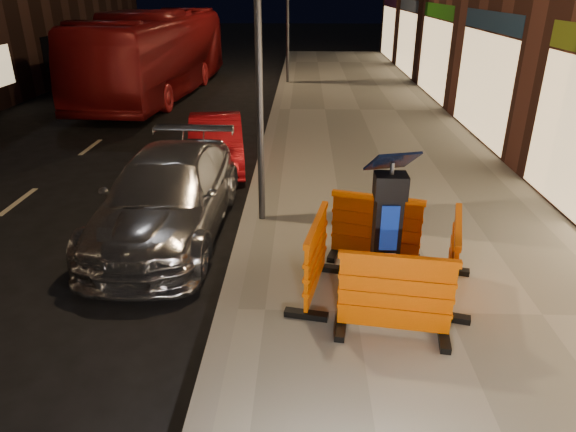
{
  "coord_description": "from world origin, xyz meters",
  "views": [
    {
      "loc": [
        1.01,
        -5.81,
        4.17
      ],
      "look_at": [
        0.8,
        1.0,
        1.1
      ],
      "focal_mm": 32.0,
      "sensor_mm": 36.0,
      "label": 1
    }
  ],
  "objects_px": {
    "car_silver": "(171,232)",
    "bus_doubledecker": "(161,95)",
    "barrier_kerbside": "(316,258)",
    "parking_kiosk": "(387,230)",
    "barrier_bldgside": "(453,260)",
    "barrier_back": "(376,229)",
    "barrier_front": "(395,296)",
    "car_red": "(218,165)"
  },
  "relations": [
    {
      "from": "parking_kiosk",
      "to": "barrier_bldgside",
      "type": "xyz_separation_m",
      "value": [
        0.95,
        -0.0,
        -0.44
      ]
    },
    {
      "from": "parking_kiosk",
      "to": "barrier_kerbside",
      "type": "relative_size",
      "value": 1.4
    },
    {
      "from": "car_red",
      "to": "car_silver",
      "type": "bearing_deg",
      "value": -102.53
    },
    {
      "from": "barrier_bldgside",
      "to": "bus_doubledecker",
      "type": "relative_size",
      "value": 0.12
    },
    {
      "from": "bus_doubledecker",
      "to": "car_silver",
      "type": "bearing_deg",
      "value": -71.22
    },
    {
      "from": "parking_kiosk",
      "to": "car_silver",
      "type": "relative_size",
      "value": 0.4
    },
    {
      "from": "barrier_bldgside",
      "to": "barrier_back",
      "type": "bearing_deg",
      "value": 60.42
    },
    {
      "from": "barrier_back",
      "to": "car_silver",
      "type": "relative_size",
      "value": 0.29
    },
    {
      "from": "barrier_bldgside",
      "to": "car_silver",
      "type": "distance_m",
      "value": 5.07
    },
    {
      "from": "barrier_bldgside",
      "to": "car_silver",
      "type": "height_order",
      "value": "barrier_bldgside"
    },
    {
      "from": "barrier_bldgside",
      "to": "car_silver",
      "type": "xyz_separation_m",
      "value": [
        -4.52,
        2.18,
        -0.71
      ]
    },
    {
      "from": "parking_kiosk",
      "to": "barrier_back",
      "type": "xyz_separation_m",
      "value": [
        0.0,
        0.95,
        -0.44
      ]
    },
    {
      "from": "car_red",
      "to": "barrier_kerbside",
      "type": "bearing_deg",
      "value": -77.66
    },
    {
      "from": "barrier_back",
      "to": "barrier_front",
      "type": "bearing_deg",
      "value": -73.58
    },
    {
      "from": "barrier_front",
      "to": "barrier_bldgside",
      "type": "bearing_deg",
      "value": 53.42
    },
    {
      "from": "barrier_front",
      "to": "car_red",
      "type": "distance_m",
      "value": 7.81
    },
    {
      "from": "parking_kiosk",
      "to": "bus_doubledecker",
      "type": "bearing_deg",
      "value": 128.61
    },
    {
      "from": "parking_kiosk",
      "to": "car_red",
      "type": "xyz_separation_m",
      "value": [
        -3.32,
        6.09,
        -1.16
      ]
    },
    {
      "from": "barrier_kerbside",
      "to": "barrier_bldgside",
      "type": "xyz_separation_m",
      "value": [
        1.9,
        -0.0,
        0.0
      ]
    },
    {
      "from": "barrier_front",
      "to": "barrier_kerbside",
      "type": "height_order",
      "value": "same"
    },
    {
      "from": "car_red",
      "to": "bus_doubledecker",
      "type": "bearing_deg",
      "value": 103.78
    },
    {
      "from": "barrier_bldgside",
      "to": "bus_doubledecker",
      "type": "xyz_separation_m",
      "value": [
        -8.07,
        15.14,
        -0.71
      ]
    },
    {
      "from": "parking_kiosk",
      "to": "car_silver",
      "type": "distance_m",
      "value": 4.34
    },
    {
      "from": "bus_doubledecker",
      "to": "barrier_back",
      "type": "bearing_deg",
      "value": -59.91
    },
    {
      "from": "barrier_front",
      "to": "barrier_kerbside",
      "type": "distance_m",
      "value": 1.34
    },
    {
      "from": "barrier_front",
      "to": "bus_doubledecker",
      "type": "xyz_separation_m",
      "value": [
        -7.12,
        16.09,
        -0.71
      ]
    },
    {
      "from": "parking_kiosk",
      "to": "bus_doubledecker",
      "type": "relative_size",
      "value": 0.17
    },
    {
      "from": "barrier_kerbside",
      "to": "car_silver",
      "type": "xyz_separation_m",
      "value": [
        -2.62,
        2.18,
        -0.71
      ]
    },
    {
      "from": "barrier_back",
      "to": "bus_doubledecker",
      "type": "bearing_deg",
      "value": 133.07
    },
    {
      "from": "barrier_back",
      "to": "parking_kiosk",
      "type": "bearing_deg",
      "value": -73.58
    },
    {
      "from": "barrier_back",
      "to": "barrier_bldgside",
      "type": "bearing_deg",
      "value": -28.58
    },
    {
      "from": "car_silver",
      "to": "barrier_back",
      "type": "bearing_deg",
      "value": -17.9
    },
    {
      "from": "car_silver",
      "to": "bus_doubledecker",
      "type": "distance_m",
      "value": 13.44
    },
    {
      "from": "parking_kiosk",
      "to": "car_silver",
      "type": "height_order",
      "value": "parking_kiosk"
    },
    {
      "from": "barrier_back",
      "to": "car_red",
      "type": "relative_size",
      "value": 0.39
    },
    {
      "from": "barrier_kerbside",
      "to": "barrier_front",
      "type": "bearing_deg",
      "value": -123.58
    },
    {
      "from": "barrier_kerbside",
      "to": "bus_doubledecker",
      "type": "xyz_separation_m",
      "value": [
        -6.17,
        15.14,
        -0.71
      ]
    },
    {
      "from": "barrier_kerbside",
      "to": "bus_doubledecker",
      "type": "height_order",
      "value": "bus_doubledecker"
    },
    {
      "from": "barrier_kerbside",
      "to": "barrier_bldgside",
      "type": "distance_m",
      "value": 1.9
    },
    {
      "from": "barrier_front",
      "to": "car_red",
      "type": "xyz_separation_m",
      "value": [
        -3.32,
        7.04,
        -0.71
      ]
    },
    {
      "from": "parking_kiosk",
      "to": "barrier_back",
      "type": "bearing_deg",
      "value": 103.42
    },
    {
      "from": "barrier_back",
      "to": "bus_doubledecker",
      "type": "relative_size",
      "value": 0.12
    }
  ]
}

